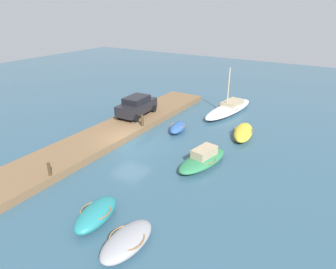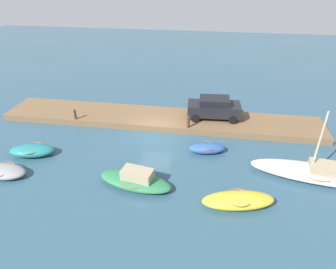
% 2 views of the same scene
% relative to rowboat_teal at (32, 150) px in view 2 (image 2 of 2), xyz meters
% --- Properties ---
extents(ground_plane, '(84.00, 84.00, 0.00)m').
position_rel_rowboat_teal_xyz_m(ground_plane, '(-7.77, -4.16, -0.39)').
color(ground_plane, '#33566B').
extents(dock_platform, '(26.18, 3.75, 0.52)m').
position_rel_rowboat_teal_xyz_m(dock_platform, '(-7.77, -6.36, -0.14)').
color(dock_platform, brown).
rests_on(dock_platform, ground_plane).
extents(rowboat_teal, '(3.22, 1.96, 0.77)m').
position_rel_rowboat_teal_xyz_m(rowboat_teal, '(0.00, 0.00, 0.00)').
color(rowboat_teal, teal).
rests_on(rowboat_teal, ground_plane).
extents(rowboat_grey, '(3.05, 1.59, 0.66)m').
position_rel_rowboat_teal_xyz_m(rowboat_grey, '(0.57, 2.40, -0.05)').
color(rowboat_grey, '#939399').
rests_on(rowboat_grey, ground_plane).
extents(dinghy_blue, '(2.70, 1.62, 0.70)m').
position_rel_rowboat_teal_xyz_m(dinghy_blue, '(-11.86, -2.25, -0.03)').
color(dinghy_blue, '#2D569E').
rests_on(dinghy_blue, ground_plane).
extents(sailboat_white, '(8.13, 3.09, 4.52)m').
position_rel_rowboat_teal_xyz_m(sailboat_white, '(-18.69, -0.36, 0.05)').
color(sailboat_white, white).
rests_on(sailboat_white, ground_plane).
extents(motorboat_green, '(4.74, 2.50, 1.18)m').
position_rel_rowboat_teal_xyz_m(motorboat_green, '(-7.82, 2.01, 0.04)').
color(motorboat_green, '#2D7A4C').
rests_on(motorboat_green, ground_plane).
extents(rowboat_yellow, '(4.17, 2.20, 0.75)m').
position_rel_rowboat_teal_xyz_m(rowboat_yellow, '(-13.73, 2.77, -0.01)').
color(rowboat_yellow, gold).
rests_on(rowboat_yellow, ground_plane).
extents(mooring_post_west, '(0.23, 0.23, 0.95)m').
position_rel_rowboat_teal_xyz_m(mooring_post_west, '(-10.26, -4.74, 0.60)').
color(mooring_post_west, '#47331E').
rests_on(mooring_post_west, dock_platform).
extents(mooring_post_mid_west, '(0.19, 0.19, 0.82)m').
position_rel_rowboat_teal_xyz_m(mooring_post_mid_west, '(-1.06, -4.74, 0.53)').
color(mooring_post_mid_west, '#47331E').
rests_on(mooring_post_mid_west, dock_platform).
extents(parked_car, '(4.32, 2.26, 1.75)m').
position_rel_rowboat_teal_xyz_m(parked_car, '(-12.14, -6.74, 1.03)').
color(parked_car, black).
rests_on(parked_car, dock_platform).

